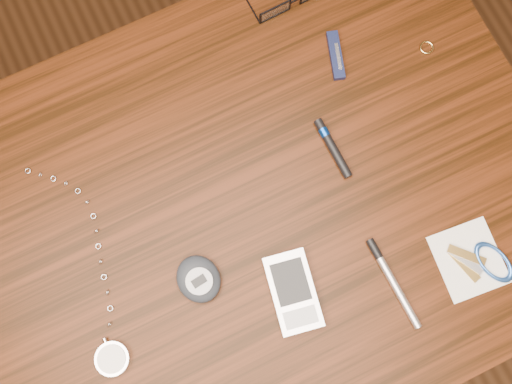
# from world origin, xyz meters

# --- Properties ---
(ground) EXTENTS (3.80, 3.80, 0.00)m
(ground) POSITION_xyz_m (0.00, 0.00, 0.00)
(ground) COLOR #472814
(ground) RESTS_ON ground
(desk) EXTENTS (1.00, 0.70, 0.75)m
(desk) POSITION_xyz_m (0.00, 0.00, 0.65)
(desk) COLOR #331508
(desk) RESTS_ON ground
(gold_ring) EXTENTS (0.03, 0.03, 0.00)m
(gold_ring) POSITION_xyz_m (0.40, 0.11, 0.75)
(gold_ring) COLOR #DEB45F
(gold_ring) RESTS_ON desk
(pocket_watch) EXTENTS (0.08, 0.33, 0.02)m
(pocket_watch) POSITION_xyz_m (-0.22, -0.10, 0.76)
(pocket_watch) COLOR silver
(pocket_watch) RESTS_ON desk
(pda_phone) EXTENTS (0.08, 0.12, 0.02)m
(pda_phone) POSITION_xyz_m (0.04, -0.14, 0.76)
(pda_phone) COLOR silver
(pda_phone) RESTS_ON desk
(pedometer) EXTENTS (0.07, 0.08, 0.03)m
(pedometer) POSITION_xyz_m (-0.07, -0.06, 0.76)
(pedometer) COLOR black
(pedometer) RESTS_ON desk
(notepad_keys) EXTENTS (0.11, 0.11, 0.01)m
(notepad_keys) POSITION_xyz_m (0.31, -0.21, 0.75)
(notepad_keys) COLOR silver
(notepad_keys) RESTS_ON desk
(pocket_knife) EXTENTS (0.04, 0.08, 0.01)m
(pocket_knife) POSITION_xyz_m (0.26, 0.16, 0.75)
(pocket_knife) COLOR #111932
(pocket_knife) RESTS_ON desk
(silver_pen) EXTENTS (0.02, 0.14, 0.01)m
(silver_pen) POSITION_xyz_m (0.18, -0.18, 0.76)
(silver_pen) COLOR silver
(silver_pen) RESTS_ON desk
(black_blue_pen) EXTENTS (0.02, 0.10, 0.01)m
(black_blue_pen) POSITION_xyz_m (0.19, 0.03, 0.76)
(black_blue_pen) COLOR black
(black_blue_pen) RESTS_ON desk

